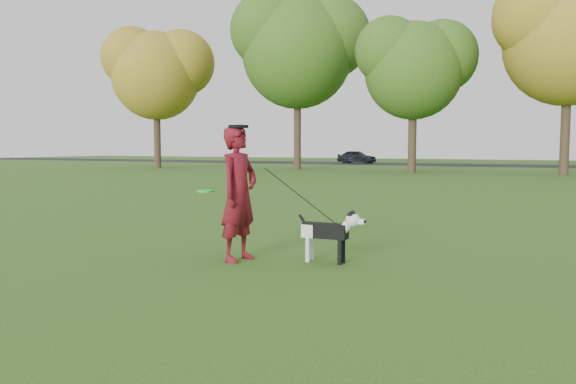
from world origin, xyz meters
The scene contains 7 objects.
ground centered at (0.00, 0.00, 0.00)m, with size 120.00×120.00×0.00m, color #285116.
road centered at (0.00, 40.00, 0.01)m, with size 120.00×7.00×0.02m, color black.
man centered at (-0.56, -0.53, 0.94)m, with size 0.68×0.45×1.88m, color #600D14.
dog centered at (0.65, -0.15, 0.46)m, with size 0.98×0.20×0.75m.
car_left centered at (-12.10, 40.00, 0.60)m, with size 1.37×3.40×1.16m, color black.
man_held_items centered at (0.32, -0.37, 0.91)m, with size 1.92×0.65×1.38m.
tree_row centered at (-1.43, 26.07, 7.41)m, with size 51.74×8.86×12.01m.
Camera 1 is at (3.34, -7.25, 1.60)m, focal length 35.00 mm.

